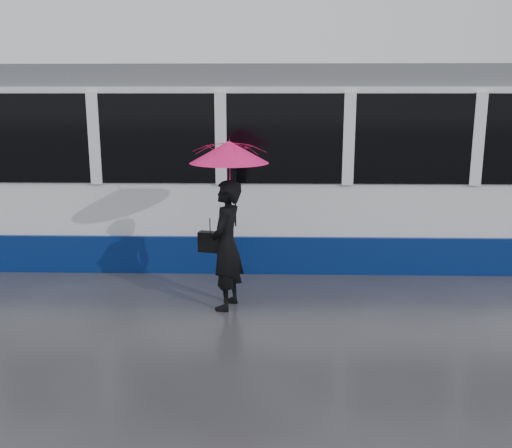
{
  "coord_description": "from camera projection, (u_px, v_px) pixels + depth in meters",
  "views": [
    {
      "loc": [
        0.3,
        -7.71,
        2.89
      ],
      "look_at": [
        0.1,
        0.11,
        1.1
      ],
      "focal_mm": 40.0,
      "sensor_mm": 36.0,
      "label": 1
    }
  ],
  "objects": [
    {
      "name": "woman",
      "position": [
        226.0,
        245.0,
        7.71
      ],
      "size": [
        0.57,
        0.73,
        1.78
      ],
      "primitive_type": "imported",
      "rotation": [
        0.0,
        0.0,
        -1.82
      ],
      "color": "black",
      "rests_on": "ground"
    },
    {
      "name": "ground",
      "position": [
        249.0,
        300.0,
        8.17
      ],
      "size": [
        90.0,
        90.0,
        0.0
      ],
      "primitive_type": "plane",
      "color": "#2B2B30",
      "rests_on": "ground"
    },
    {
      "name": "tram",
      "position": [
        255.0,
        165.0,
        10.24
      ],
      "size": [
        26.0,
        2.56,
        3.35
      ],
      "color": "white",
      "rests_on": "ground"
    },
    {
      "name": "handbag",
      "position": [
        210.0,
        242.0,
        7.73
      ],
      "size": [
        0.34,
        0.21,
        0.46
      ],
      "rotation": [
        0.0,
        0.0,
        -0.25
      ],
      "color": "black",
      "rests_on": "ground"
    },
    {
      "name": "umbrella",
      "position": [
        229.0,
        167.0,
        7.48
      ],
      "size": [
        1.27,
        1.27,
        1.2
      ],
      "rotation": [
        0.0,
        0.0,
        -0.25
      ],
      "color": "#E41371",
      "rests_on": "ground"
    },
    {
      "name": "rails",
      "position": [
        254.0,
        252.0,
        10.6
      ],
      "size": [
        34.0,
        1.51,
        0.02
      ],
      "color": "#3F3D38",
      "rests_on": "ground"
    }
  ]
}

